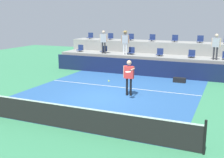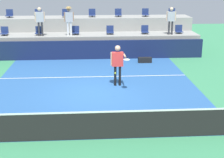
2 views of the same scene
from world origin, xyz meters
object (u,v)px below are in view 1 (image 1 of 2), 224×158
(stadium_chair_lower_far_left, at_px, (80,49))
(equipment_bag, at_px, (179,80))
(stadium_chair_upper_mid_right, at_px, (175,39))
(spectator_in_white, at_px, (216,44))
(stadium_chair_upper_mid_left, at_px, (131,38))
(stadium_chair_upper_far_left, at_px, (90,36))
(stadium_chair_lower_mid_left, at_px, (131,51))
(stadium_chair_upper_right, at_px, (200,40))
(stadium_chair_upper_center, at_px, (152,38))
(tennis_player, at_px, (129,74))
(tennis_ball, at_px, (109,81))
(spectator_in_grey, at_px, (104,40))
(stadium_chair_upper_left, at_px, (110,37))
(spectator_with_hat, at_px, (125,40))
(stadium_chair_lower_right, at_px, (192,54))
(stadium_chair_lower_left, at_px, (104,50))
(stadium_chair_lower_mid_right, at_px, (160,53))

(stadium_chair_lower_far_left, height_order, equipment_bag, stadium_chair_lower_far_left)
(stadium_chair_upper_mid_right, relative_size, spectator_in_white, 0.32)
(stadium_chair_upper_mid_left, bearing_deg, stadium_chair_upper_far_left, 180.00)
(stadium_chair_lower_far_left, xyz_separation_m, stadium_chair_lower_mid_left, (4.27, 0.00, 0.00))
(stadium_chair_upper_mid_left, xyz_separation_m, stadium_chair_upper_right, (5.28, 0.00, 0.00))
(stadium_chair_upper_center, bearing_deg, stadium_chair_upper_mid_left, 180.00)
(tennis_player, distance_m, tennis_ball, 1.93)
(stadium_chair_lower_mid_left, height_order, tennis_ball, stadium_chair_lower_mid_left)
(tennis_player, height_order, tennis_ball, tennis_player)
(spectator_in_grey, bearing_deg, stadium_chair_upper_mid_right, 24.40)
(stadium_chair_upper_left, xyz_separation_m, stadium_chair_upper_mid_left, (1.77, 0.00, 0.00))
(stadium_chair_lower_mid_left, distance_m, stadium_chair_upper_mid_right, 3.41)
(stadium_chair_lower_far_left, xyz_separation_m, spectator_in_grey, (2.22, -0.38, 0.80))
(stadium_chair_lower_mid_left, distance_m, spectator_with_hat, 0.98)
(stadium_chair_upper_far_left, bearing_deg, tennis_ball, -58.38)
(stadium_chair_upper_left, distance_m, stadium_chair_upper_mid_right, 5.23)
(stadium_chair_lower_right, height_order, stadium_chair_upper_far_left, stadium_chair_upper_far_left)
(stadium_chair_upper_far_left, height_order, stadium_chair_upper_mid_left, same)
(spectator_in_grey, bearing_deg, stadium_chair_lower_right, 3.47)
(stadium_chair_upper_center, distance_m, tennis_ball, 10.05)
(stadium_chair_upper_left, relative_size, stadium_chair_upper_center, 1.00)
(stadium_chair_lower_right, bearing_deg, stadium_chair_lower_left, 180.00)
(stadium_chair_upper_mid_left, relative_size, stadium_chair_upper_mid_right, 1.00)
(stadium_chair_lower_mid_right, xyz_separation_m, stadium_chair_upper_center, (-1.07, 1.80, 0.85))
(stadium_chair_lower_right, relative_size, spectator_in_white, 0.32)
(stadium_chair_lower_far_left, height_order, tennis_player, tennis_player)
(stadium_chair_upper_center, xyz_separation_m, spectator_with_hat, (-1.39, -2.18, -0.01))
(spectator_in_grey, bearing_deg, stadium_chair_upper_right, 18.23)
(stadium_chair_lower_far_left, distance_m, stadium_chair_lower_mid_right, 6.38)
(tennis_ball, bearing_deg, stadium_chair_upper_far_left, 121.62)
(stadium_chair_lower_left, xyz_separation_m, spectator_in_grey, (0.16, -0.38, 0.80))
(stadium_chair_lower_mid_right, height_order, stadium_chair_upper_center, stadium_chair_upper_center)
(stadium_chair_upper_mid_right, relative_size, equipment_bag, 0.68)
(stadium_chair_upper_mid_left, bearing_deg, stadium_chair_upper_center, 0.00)
(stadium_chair_lower_far_left, relative_size, stadium_chair_lower_right, 1.00)
(stadium_chair_lower_left, xyz_separation_m, stadium_chair_upper_center, (3.25, 1.80, 0.85))
(stadium_chair_lower_mid_left, bearing_deg, stadium_chair_upper_center, 59.91)
(stadium_chair_upper_center, xyz_separation_m, stadium_chair_upper_right, (3.54, 0.00, 0.00))
(stadium_chair_lower_mid_left, xyz_separation_m, stadium_chair_upper_right, (4.58, 1.80, 0.85))
(stadium_chair_upper_mid_right, distance_m, spectator_in_grey, 5.29)
(stadium_chair_upper_mid_right, xyz_separation_m, spectator_in_grey, (-4.81, -2.18, -0.05))
(stadium_chair_lower_right, distance_m, spectator_in_grey, 6.39)
(stadium_chair_upper_center, height_order, spectator_with_hat, spectator_with_hat)
(stadium_chair_upper_left, bearing_deg, tennis_ball, -66.71)
(stadium_chair_upper_left, relative_size, equipment_bag, 0.68)
(stadium_chair_lower_left, xyz_separation_m, stadium_chair_lower_right, (6.48, 0.00, 0.00))
(stadium_chair_lower_left, distance_m, tennis_player, 7.58)
(tennis_player, height_order, spectator_with_hat, spectator_with_hat)
(stadium_chair_lower_mid_left, bearing_deg, equipment_bag, -30.00)
(stadium_chair_lower_far_left, xyz_separation_m, equipment_bag, (8.21, -2.28, -1.31))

